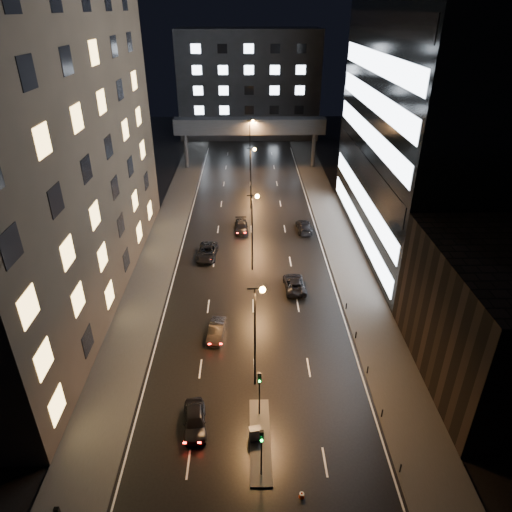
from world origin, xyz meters
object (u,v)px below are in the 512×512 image
object	(u,v)px
car_toward_a	(294,284)
utility_cabinet	(255,434)
car_away_b	(216,331)
car_toward_b	(304,227)
car_away_a	(195,420)
car_away_c	(207,252)
car_away_d	(241,227)

from	to	relation	value
car_toward_a	utility_cabinet	size ratio (longest dim) A/B	4.35
car_away_b	car_toward_b	xyz separation A→B (m)	(11.56, 24.42, 0.05)
utility_cabinet	car_away_b	bearing A→B (deg)	96.09
utility_cabinet	car_toward_a	bearing A→B (deg)	66.84
car_away_a	utility_cabinet	distance (m)	4.91
car_away_c	car_toward_a	xyz separation A→B (m)	(10.86, -8.00, -0.05)
car_away_d	car_toward_a	size ratio (longest dim) A/B	0.96
car_away_d	car_away_b	bearing A→B (deg)	-98.02
car_away_d	utility_cabinet	size ratio (longest dim) A/B	4.16
car_toward_b	car_toward_a	bearing A→B (deg)	77.71
car_away_a	car_away_b	xyz separation A→B (m)	(1.05, 11.36, -0.05)
car_away_d	car_toward_b	distance (m)	9.29
car_away_c	car_toward_a	world-z (taller)	car_away_c
car_away_c	car_toward_b	size ratio (longest dim) A/B	1.05
car_away_a	car_toward_a	size ratio (longest dim) A/B	0.87
car_away_b	car_toward_a	bearing A→B (deg)	51.29
car_away_b	utility_cabinet	bearing A→B (deg)	-67.59
car_away_c	utility_cabinet	size ratio (longest dim) A/B	4.68
car_away_b	car_toward_b	bearing A→B (deg)	70.99
car_away_c	car_away_b	bearing A→B (deg)	-78.93
car_away_c	car_toward_b	distance (m)	15.78
car_away_b	utility_cabinet	size ratio (longest dim) A/B	3.66
car_away_d	car_toward_b	size ratio (longest dim) A/B	0.93
car_toward_b	utility_cabinet	xyz separation A→B (m)	(-7.89, -37.15, -0.02)
car_away_c	utility_cabinet	xyz separation A→B (m)	(5.86, -29.39, -0.02)
car_away_d	car_away_c	bearing A→B (deg)	-122.15
car_toward_a	utility_cabinet	bearing A→B (deg)	73.76
car_toward_b	utility_cabinet	bearing A→B (deg)	76.09
car_away_a	car_toward_b	world-z (taller)	car_toward_b
car_away_a	car_away_c	bearing A→B (deg)	85.26
car_away_a	car_away_d	bearing A→B (deg)	77.66
car_away_a	car_away_d	size ratio (longest dim) A/B	0.91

